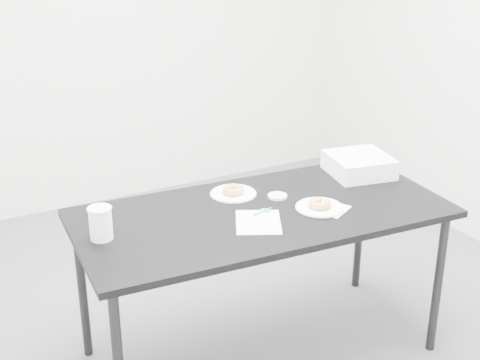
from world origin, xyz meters
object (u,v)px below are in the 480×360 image
plate_near (320,208)px  plate_far (233,194)px  donut_far (233,190)px  bakery_box (359,165)px  coffee_cup (101,223)px  donut_near (320,204)px  scorecard (258,222)px  pen (262,212)px  table (262,222)px

plate_near → plate_far: bearing=128.9°
donut_far → bakery_box: (0.69, -0.07, 0.03)m
plate_far → coffee_cup: (-0.69, -0.15, 0.07)m
donut_far → bakery_box: size_ratio=0.35×
donut_near → plate_far: bearing=128.9°
plate_near → bakery_box: 0.50m
scorecard → plate_far: (0.05, 0.32, 0.00)m
donut_far → pen: bearing=-85.8°
plate_far → donut_far: (0.00, -0.00, 0.02)m
table → donut_far: bearing=101.8°
plate_near → plate_far: plate_near is taller
scorecard → plate_near: plate_near is taller
scorecard → plate_far: 0.33m
pen → coffee_cup: size_ratio=0.80×
table → scorecard: 0.14m
plate_near → donut_far: bearing=128.9°
table → plate_near: (0.24, -0.11, 0.06)m
donut_near → bakery_box: bakery_box is taller
plate_far → coffee_cup: 0.71m
scorecard → donut_near: size_ratio=2.37×
scorecard → pen: 0.10m
table → plate_far: 0.23m
table → donut_near: (0.24, -0.11, 0.08)m
table → donut_far: (-0.03, 0.22, 0.08)m
donut_near → donut_far: donut_near is taller
table → pen: size_ratio=15.24×
plate_near → coffee_cup: 0.98m
table → donut_far: size_ratio=16.68×
scorecard → donut_near: (0.32, -0.01, 0.02)m
plate_near → plate_far: (-0.27, 0.33, -0.00)m
donut_near → pen: bearing=161.0°
scorecard → pen: size_ratio=2.15×
bakery_box → donut_near: bearing=-137.6°
plate_near → donut_far: size_ratio=2.12×
scorecard → donut_near: 0.32m
scorecard → bakery_box: 0.78m
donut_far → coffee_cup: coffee_cup is taller
pen → bakery_box: size_ratio=0.38×
pen → donut_far: (-0.02, 0.25, 0.02)m
plate_near → coffee_cup: coffee_cup is taller
plate_far → donut_near: bearing=-51.1°
pen → bakery_box: 0.70m
bakery_box → plate_far: bearing=-175.2°
coffee_cup → table: bearing=-5.5°
table → bakery_box: 0.69m
plate_near → donut_far: 0.43m
donut_far → coffee_cup: (-0.69, -0.15, 0.05)m
table → donut_far: donut_far is taller
scorecard → donut_far: 0.33m
table → scorecard: size_ratio=7.07×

